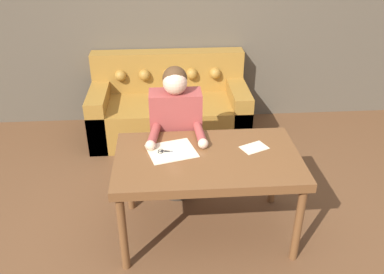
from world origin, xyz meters
The scene contains 8 objects.
ground_plane centered at (0.00, 0.00, 0.00)m, with size 16.00×16.00×0.00m, color brown.
wall_back centered at (0.00, 2.30, 1.30)m, with size 8.00×0.06×2.60m.
dining_table centered at (0.09, 0.14, 0.65)m, with size 1.38×0.81×0.72m.
couch centered at (-0.17, 1.87, 0.31)m, with size 1.75×0.88×0.90m.
person centered at (-0.13, 0.67, 0.62)m, with size 0.48×0.59×1.23m.
pattern_paper_main centered at (-0.18, 0.23, 0.72)m, with size 0.41×0.38×0.00m.
pattern_paper_offcut centered at (0.45, 0.23, 0.72)m, with size 0.24×0.21×0.00m.
scissors centered at (-0.22, 0.23, 0.73)m, with size 0.21×0.08×0.01m.
Camera 1 is at (-0.22, -2.40, 2.31)m, focal length 38.00 mm.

